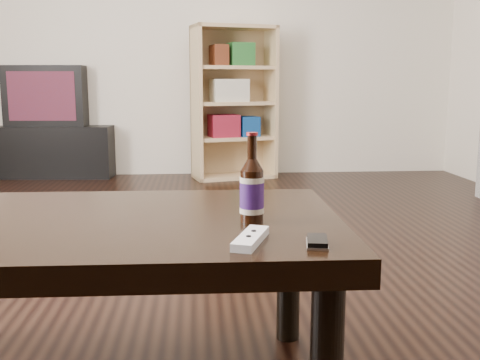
{
  "coord_description": "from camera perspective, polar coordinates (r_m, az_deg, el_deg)",
  "views": [
    {
      "loc": [
        0.17,
        -2.1,
        0.83
      ],
      "look_at": [
        0.27,
        -0.72,
        0.59
      ],
      "focal_mm": 42.0,
      "sensor_mm": 36.0,
      "label": 1
    }
  ],
  "objects": [
    {
      "name": "floor",
      "position": [
        2.26,
        -8.51,
        -11.83
      ],
      "size": [
        5.0,
        6.0,
        0.01
      ],
      "primitive_type": "cube",
      "color": "black",
      "rests_on": "ground"
    },
    {
      "name": "remote",
      "position": [
        1.24,
        1.09,
        -5.96
      ],
      "size": [
        0.1,
        0.17,
        0.02
      ],
      "rotation": [
        0.0,
        0.0,
        -0.35
      ],
      "color": "silver",
      "rests_on": "coffee_table"
    },
    {
      "name": "coffee_table",
      "position": [
        1.52,
        -14.63,
        -6.19
      ],
      "size": [
        1.29,
        0.77,
        0.48
      ],
      "rotation": [
        0.0,
        0.0,
        -0.02
      ],
      "color": "black",
      "rests_on": "floor"
    },
    {
      "name": "phone",
      "position": [
        1.23,
        7.84,
        -6.23
      ],
      "size": [
        0.06,
        0.1,
        0.02
      ],
      "rotation": [
        0.0,
        0.0,
        -0.17
      ],
      "color": "#BDBEC0",
      "rests_on": "coffee_table"
    },
    {
      "name": "beer_bottle",
      "position": [
        1.41,
        1.21,
        -1.07
      ],
      "size": [
        0.08,
        0.08,
        0.23
      ],
      "rotation": [
        0.0,
        0.0,
        0.26
      ],
      "color": "black",
      "rests_on": "coffee_table"
    },
    {
      "name": "tv_stand",
      "position": [
        5.34,
        -18.47,
        2.92
      ],
      "size": [
        1.16,
        0.64,
        0.45
      ],
      "primitive_type": "cube",
      "rotation": [
        0.0,
        0.0,
        -0.07
      ],
      "color": "black",
      "rests_on": "floor"
    },
    {
      "name": "tv",
      "position": [
        5.3,
        -18.76,
        8.13
      ],
      "size": [
        0.72,
        0.48,
        0.52
      ],
      "rotation": [
        0.0,
        0.0,
        -0.07
      ],
      "color": "black",
      "rests_on": "tv_stand"
    },
    {
      "name": "bookshelf",
      "position": [
        4.89,
        -0.8,
        8.13
      ],
      "size": [
        0.76,
        0.48,
        1.3
      ],
      "rotation": [
        0.0,
        0.0,
        0.25
      ],
      "color": "tan",
      "rests_on": "floor"
    },
    {
      "name": "wall_back",
      "position": [
        5.14,
        -6.48,
        15.69
      ],
      "size": [
        5.0,
        0.02,
        2.7
      ],
      "primitive_type": "cube",
      "color": "silver",
      "rests_on": "ground"
    }
  ]
}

